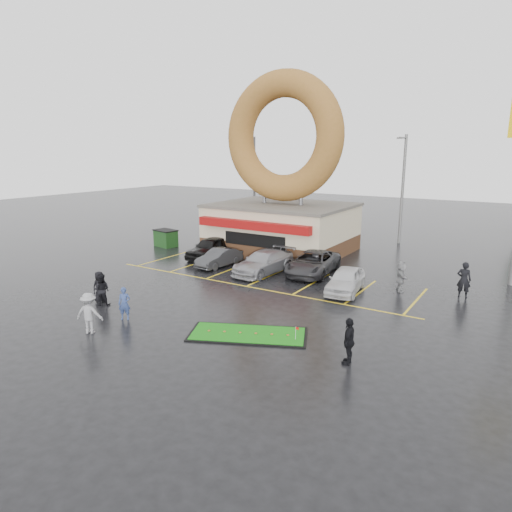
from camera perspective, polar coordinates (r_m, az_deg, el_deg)
The scene contains 18 objects.
ground at distance 23.96m, azimuth -5.71°, elevation -5.79°, with size 120.00×120.00×0.00m, color black.
donut_shop at distance 35.34m, azimuth 3.28°, elevation 7.76°, with size 10.20×8.70×13.50m.
streetlight_left at distance 44.83m, azimuth -0.28°, elevation 9.31°, with size 0.40×2.21×9.00m.
streetlight_mid at distance 40.12m, azimuth 17.84°, elevation 8.25°, with size 0.40×2.21×9.00m.
car_black at distance 33.54m, azimuth -5.76°, elevation 1.03°, with size 1.80×4.49×1.53m, color black.
car_dgrey at distance 31.04m, azimuth -4.63°, elevation -0.22°, with size 1.29×3.69×1.22m, color #2E2F31.
car_silver at distance 29.24m, azimuth 0.96°, elevation -0.78°, with size 2.02×4.97×1.44m, color gray.
car_grey at distance 29.31m, azimuth 7.13°, elevation -0.85°, with size 2.40×5.19×1.44m, color #2F2E31.
car_white at distance 25.83m, azimuth 11.14°, elevation -2.97°, with size 1.63×4.06×1.38m, color silver.
person_blue at distance 22.16m, azimuth -16.12°, elevation -5.72°, with size 0.57×0.37×1.55m, color navy.
person_blackjkt at distance 24.48m, azimuth -18.74°, elevation -4.00°, with size 0.80×0.63×1.65m, color black.
person_hoodie at distance 20.98m, azimuth -20.13°, elevation -6.72°, with size 1.16×0.67×1.80m, color gray.
person_bystander at distance 25.01m, azimuth -18.93°, elevation -3.66°, with size 0.81×0.52×1.65m, color black.
person_cameraman at distance 17.36m, azimuth 11.54°, elevation -10.36°, with size 1.04×0.43×1.78m, color black.
person_walker_near at distance 26.73m, azimuth 17.66°, elevation -2.42°, with size 1.60×0.51×1.73m, color gray.
person_walker_far at distance 26.77m, azimuth 24.55°, elevation -2.72°, with size 0.72×0.47×1.96m, color black.
dumpster at distance 38.20m, azimuth -11.21°, elevation 2.15°, with size 1.80×1.20×1.30m, color #1C481B.
putting_green at distance 19.81m, azimuth -1.01°, elevation -9.73°, with size 5.47×4.03×0.63m.
Camera 1 is at (14.03, -17.82, 7.72)m, focal length 32.00 mm.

